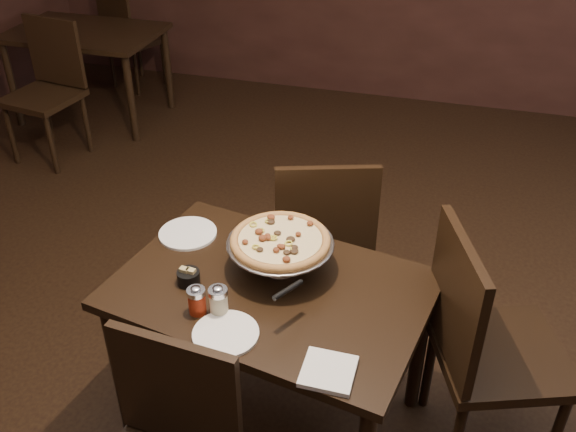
# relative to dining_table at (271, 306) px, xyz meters

# --- Properties ---
(room) EXTENTS (6.04, 7.04, 2.84)m
(room) POSITION_rel_dining_table_xyz_m (0.05, -0.00, 0.80)
(room) COLOR black
(room) RESTS_ON ground
(dining_table) EXTENTS (1.21, 0.92, 0.69)m
(dining_table) POSITION_rel_dining_table_xyz_m (0.00, 0.00, 0.00)
(dining_table) COLOR black
(dining_table) RESTS_ON ground
(background_table) EXTENTS (1.10, 0.73, 0.69)m
(background_table) POSITION_rel_dining_table_xyz_m (-2.21, 2.44, -0.00)
(background_table) COLOR black
(background_table) RESTS_ON ground
(pizza_stand) EXTENTS (0.39, 0.39, 0.16)m
(pizza_stand) POSITION_rel_dining_table_xyz_m (0.01, 0.10, 0.22)
(pizza_stand) COLOR silver
(pizza_stand) RESTS_ON dining_table
(parmesan_shaker) EXTENTS (0.07, 0.07, 0.11)m
(parmesan_shaker) POSITION_rel_dining_table_xyz_m (-0.13, -0.18, 0.15)
(parmesan_shaker) COLOR beige
(parmesan_shaker) RESTS_ON dining_table
(pepper_flake_shaker) EXTENTS (0.06, 0.06, 0.11)m
(pepper_flake_shaker) POSITION_rel_dining_table_xyz_m (-0.20, -0.20, 0.14)
(pepper_flake_shaker) COLOR maroon
(pepper_flake_shaker) RESTS_ON dining_table
(packet_caddy) EXTENTS (0.08, 0.08, 0.06)m
(packet_caddy) POSITION_rel_dining_table_xyz_m (-0.29, -0.06, 0.12)
(packet_caddy) COLOR black
(packet_caddy) RESTS_ON dining_table
(napkin_stack) EXTENTS (0.16, 0.16, 0.02)m
(napkin_stack) POSITION_rel_dining_table_xyz_m (0.29, -0.34, 0.10)
(napkin_stack) COLOR white
(napkin_stack) RESTS_ON dining_table
(plate_left) EXTENTS (0.23, 0.23, 0.01)m
(plate_left) POSITION_rel_dining_table_xyz_m (-0.41, 0.22, 0.10)
(plate_left) COLOR white
(plate_left) RESTS_ON dining_table
(plate_near) EXTENTS (0.22, 0.22, 0.01)m
(plate_near) POSITION_rel_dining_table_xyz_m (-0.07, -0.27, 0.10)
(plate_near) COLOR white
(plate_near) RESTS_ON dining_table
(serving_spatula) EXTENTS (0.16, 0.16, 0.02)m
(serving_spatula) POSITION_rel_dining_table_xyz_m (0.11, -0.15, 0.22)
(serving_spatula) COLOR silver
(serving_spatula) RESTS_ON pizza_stand
(chair_far) EXTENTS (0.54, 0.54, 0.92)m
(chair_far) POSITION_rel_dining_table_xyz_m (0.05, 0.61, -0.09)
(chair_far) COLOR black
(chair_far) RESTS_ON ground
(chair_side) EXTENTS (0.58, 0.58, 0.97)m
(chair_side) POSITION_rel_dining_table_xyz_m (0.76, 0.09, -0.07)
(chair_side) COLOR black
(chair_side) RESTS_ON ground
(bg_chair_far) EXTENTS (0.50, 0.50, 0.83)m
(bg_chair_far) POSITION_rel_dining_table_xyz_m (-2.21, 3.06, -0.15)
(bg_chair_far) COLOR black
(bg_chair_far) RESTS_ON ground
(bg_chair_near) EXTENTS (0.50, 0.50, 0.93)m
(bg_chair_near) POSITION_rel_dining_table_xyz_m (-2.14, 1.81, -0.09)
(bg_chair_near) COLOR black
(bg_chair_near) RESTS_ON ground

